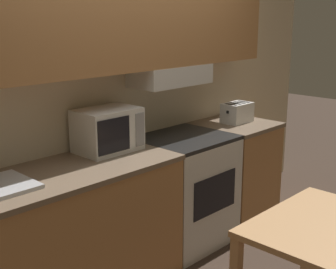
{
  "coord_description": "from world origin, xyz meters",
  "views": [
    {
      "loc": [
        -2.25,
        -2.8,
        1.91
      ],
      "look_at": [
        0.05,
        -0.58,
        1.08
      ],
      "focal_mm": 50.0,
      "sensor_mm": 36.0,
      "label": 1
    }
  ],
  "objects_px": {
    "stove_range": "(184,190)",
    "microwave": "(108,130)",
    "dining_table": "(324,241)",
    "toaster": "(237,113)"
  },
  "relations": [
    {
      "from": "stove_range",
      "to": "dining_table",
      "type": "xyz_separation_m",
      "value": [
        -0.34,
        -1.4,
        0.15
      ]
    },
    {
      "from": "stove_range",
      "to": "dining_table",
      "type": "relative_size",
      "value": 0.98
    },
    {
      "from": "stove_range",
      "to": "dining_table",
      "type": "bearing_deg",
      "value": -103.51
    },
    {
      "from": "microwave",
      "to": "toaster",
      "type": "height_order",
      "value": "microwave"
    },
    {
      "from": "stove_range",
      "to": "microwave",
      "type": "bearing_deg",
      "value": 168.77
    },
    {
      "from": "microwave",
      "to": "dining_table",
      "type": "height_order",
      "value": "microwave"
    },
    {
      "from": "stove_range",
      "to": "toaster",
      "type": "relative_size",
      "value": 3.17
    },
    {
      "from": "microwave",
      "to": "toaster",
      "type": "bearing_deg",
      "value": -5.39
    },
    {
      "from": "dining_table",
      "to": "stove_range",
      "type": "bearing_deg",
      "value": 76.49
    },
    {
      "from": "stove_range",
      "to": "microwave",
      "type": "height_order",
      "value": "microwave"
    }
  ]
}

